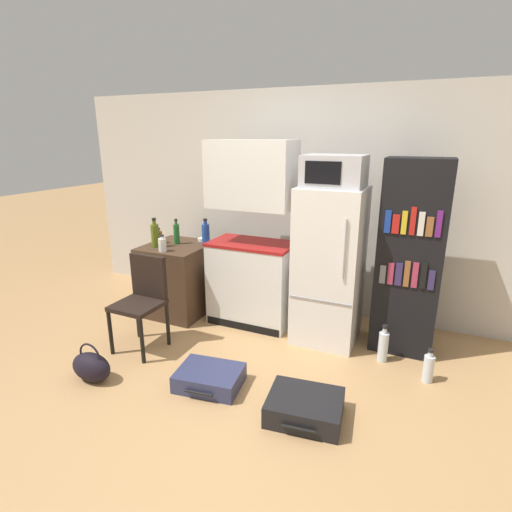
# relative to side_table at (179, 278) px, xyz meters

# --- Properties ---
(ground_plane) EXTENTS (24.00, 24.00, 0.00)m
(ground_plane) POSITION_rel_side_table_xyz_m (1.33, -1.24, -0.39)
(ground_plane) COLOR tan
(wall_back) EXTENTS (6.40, 0.10, 2.42)m
(wall_back) POSITION_rel_side_table_xyz_m (1.53, 0.76, 0.82)
(wall_back) COLOR beige
(wall_back) RESTS_ON ground_plane
(side_table) EXTENTS (0.66, 0.71, 0.78)m
(side_table) POSITION_rel_side_table_xyz_m (0.00, 0.00, 0.00)
(side_table) COLOR #422D1E
(side_table) RESTS_ON ground_plane
(kitchen_hutch) EXTENTS (0.87, 0.51, 1.90)m
(kitchen_hutch) POSITION_rel_side_table_xyz_m (0.86, 0.10, 0.49)
(kitchen_hutch) COLOR silver
(kitchen_hutch) RESTS_ON ground_plane
(refrigerator) EXTENTS (0.59, 0.62, 1.49)m
(refrigerator) POSITION_rel_side_table_xyz_m (1.69, 0.06, 0.36)
(refrigerator) COLOR white
(refrigerator) RESTS_ON ground_plane
(microwave) EXTENTS (0.53, 0.44, 0.28)m
(microwave) POSITION_rel_side_table_xyz_m (1.69, 0.06, 1.24)
(microwave) COLOR #B7B7BC
(microwave) RESTS_ON refrigerator
(bookshelf) EXTENTS (0.55, 0.39, 1.76)m
(bookshelf) POSITION_rel_side_table_xyz_m (2.39, 0.16, 0.49)
(bookshelf) COLOR black
(bookshelf) RESTS_ON ground_plane
(bottle_green_tall) EXTENTS (0.06, 0.06, 0.28)m
(bottle_green_tall) POSITION_rel_side_table_xyz_m (-0.02, 0.04, 0.51)
(bottle_green_tall) COLOR #1E6028
(bottle_green_tall) RESTS_ON side_table
(bottle_olive_oil) EXTENTS (0.09, 0.09, 0.32)m
(bottle_olive_oil) POSITION_rel_side_table_xyz_m (-0.16, -0.16, 0.52)
(bottle_olive_oil) COLOR #566619
(bottle_olive_oil) RESTS_ON side_table
(bottle_blue_soda) EXTENTS (0.09, 0.09, 0.29)m
(bottle_blue_soda) POSITION_rel_side_table_xyz_m (0.28, 0.17, 0.51)
(bottle_blue_soda) COLOR #1E47A3
(bottle_blue_soda) RESTS_ON side_table
(bottle_amber_beer) EXTENTS (0.09, 0.09, 0.18)m
(bottle_amber_beer) POSITION_rel_side_table_xyz_m (-0.23, -0.02, 0.46)
(bottle_amber_beer) COLOR brown
(bottle_amber_beer) RESTS_ON side_table
(bottle_milk_white) EXTENTS (0.08, 0.08, 0.18)m
(bottle_milk_white) POSITION_rel_side_table_xyz_m (0.02, -0.27, 0.46)
(bottle_milk_white) COLOR white
(bottle_milk_white) RESTS_ON side_table
(bowl) EXTENTS (0.12, 0.12, 0.03)m
(bowl) POSITION_rel_side_table_xyz_m (0.17, 0.27, 0.41)
(bowl) COLOR silver
(bowl) RESTS_ON side_table
(chair) EXTENTS (0.41, 0.41, 0.88)m
(chair) POSITION_rel_side_table_xyz_m (0.17, -0.79, 0.13)
(chair) COLOR black
(chair) RESTS_ON ground_plane
(suitcase_large_flat) EXTENTS (0.55, 0.46, 0.14)m
(suitcase_large_flat) POSITION_rel_side_table_xyz_m (1.05, -1.12, -0.32)
(suitcase_large_flat) COLOR navy
(suitcase_large_flat) RESTS_ON ground_plane
(suitcase_small_flat) EXTENTS (0.57, 0.49, 0.16)m
(suitcase_small_flat) POSITION_rel_side_table_xyz_m (1.86, -1.17, -0.31)
(suitcase_small_flat) COLOR black
(suitcase_small_flat) RESTS_ON ground_plane
(handbag) EXTENTS (0.36, 0.20, 0.33)m
(handbag) POSITION_rel_side_table_xyz_m (0.13, -1.45, -0.27)
(handbag) COLOR black
(handbag) RESTS_ON ground_plane
(water_bottle_front) EXTENTS (0.09, 0.09, 0.35)m
(water_bottle_front) POSITION_rel_side_table_xyz_m (2.27, -0.16, -0.24)
(water_bottle_front) COLOR silver
(water_bottle_front) RESTS_ON ground_plane
(water_bottle_middle) EXTENTS (0.08, 0.08, 0.29)m
(water_bottle_middle) POSITION_rel_side_table_xyz_m (2.65, -0.34, -0.27)
(water_bottle_middle) COLOR silver
(water_bottle_middle) RESTS_ON ground_plane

